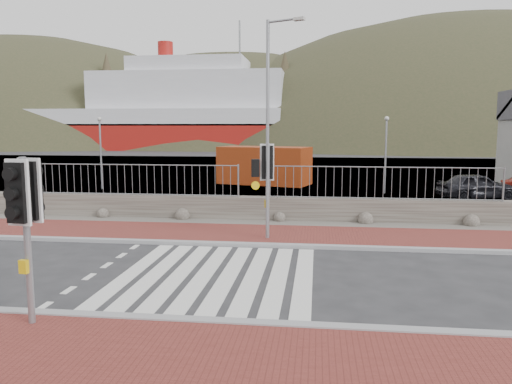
# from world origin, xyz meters

# --- Properties ---
(ground) EXTENTS (220.00, 220.00, 0.00)m
(ground) POSITION_xyz_m (0.00, 0.00, 0.00)
(ground) COLOR #28282B
(ground) RESTS_ON ground
(sidewalk_near) EXTENTS (40.00, 4.00, 0.08)m
(sidewalk_near) POSITION_xyz_m (0.00, -5.00, 0.04)
(sidewalk_near) COLOR maroon
(sidewalk_near) RESTS_ON ground
(sidewalk_far) EXTENTS (40.00, 3.00, 0.08)m
(sidewalk_far) POSITION_xyz_m (0.00, 4.50, 0.04)
(sidewalk_far) COLOR maroon
(sidewalk_far) RESTS_ON ground
(kerb_near) EXTENTS (40.00, 0.25, 0.12)m
(kerb_near) POSITION_xyz_m (0.00, -3.00, 0.05)
(kerb_near) COLOR gray
(kerb_near) RESTS_ON ground
(kerb_far) EXTENTS (40.00, 0.25, 0.12)m
(kerb_far) POSITION_xyz_m (0.00, 3.00, 0.05)
(kerb_far) COLOR gray
(kerb_far) RESTS_ON ground
(zebra_crossing) EXTENTS (4.62, 5.60, 0.01)m
(zebra_crossing) POSITION_xyz_m (-0.00, 0.00, 0.01)
(zebra_crossing) COLOR silver
(zebra_crossing) RESTS_ON ground
(gravel_strip) EXTENTS (40.00, 1.50, 0.06)m
(gravel_strip) POSITION_xyz_m (0.00, 6.50, 0.03)
(gravel_strip) COLOR #59544C
(gravel_strip) RESTS_ON ground
(stone_wall) EXTENTS (40.00, 0.60, 0.90)m
(stone_wall) POSITION_xyz_m (0.00, 7.30, 0.45)
(stone_wall) COLOR #4C463E
(stone_wall) RESTS_ON ground
(railing) EXTENTS (18.07, 0.07, 1.22)m
(railing) POSITION_xyz_m (0.00, 7.15, 1.82)
(railing) COLOR gray
(railing) RESTS_ON stone_wall
(quay) EXTENTS (120.00, 40.00, 0.50)m
(quay) POSITION_xyz_m (0.00, 27.90, 0.00)
(quay) COLOR #4C4C4F
(quay) RESTS_ON ground
(water) EXTENTS (220.00, 50.00, 0.05)m
(water) POSITION_xyz_m (0.00, 62.90, 0.00)
(water) COLOR #3F4C54
(water) RESTS_ON ground
(ferry) EXTENTS (50.00, 16.00, 20.00)m
(ferry) POSITION_xyz_m (-24.65, 67.90, 5.36)
(ferry) COLOR maroon
(ferry) RESTS_ON ground
(hills_backdrop) EXTENTS (254.00, 90.00, 100.00)m
(hills_backdrop) POSITION_xyz_m (6.74, 87.90, -23.05)
(hills_backdrop) COLOR #30341F
(hills_backdrop) RESTS_ON ground
(traffic_signal_near) EXTENTS (0.46, 0.31, 3.05)m
(traffic_signal_near) POSITION_xyz_m (-2.66, -3.47, 2.20)
(traffic_signal_near) COLOR gray
(traffic_signal_near) RESTS_ON ground
(traffic_signal_far) EXTENTS (0.75, 0.39, 3.07)m
(traffic_signal_far) POSITION_xyz_m (0.81, 3.89, 2.22)
(traffic_signal_far) COLOR gray
(traffic_signal_far) RESTS_ON ground
(streetlight) EXTENTS (1.52, 0.80, 7.61)m
(streetlight) POSITION_xyz_m (0.54, 8.05, 4.28)
(streetlight) COLOR gray
(streetlight) RESTS_ON ground
(shipping_container) EXTENTS (6.02, 3.83, 2.33)m
(shipping_container) POSITION_xyz_m (-0.93, 19.54, 1.16)
(shipping_container) COLOR #983210
(shipping_container) RESTS_ON ground
(car_a) EXTENTS (4.03, 2.28, 1.29)m
(car_a) POSITION_xyz_m (10.26, 14.29, 0.65)
(car_a) COLOR black
(car_a) RESTS_ON ground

